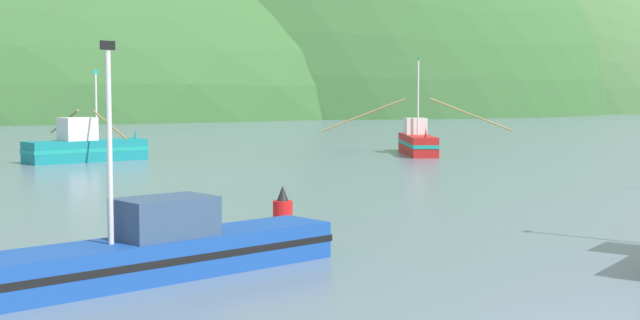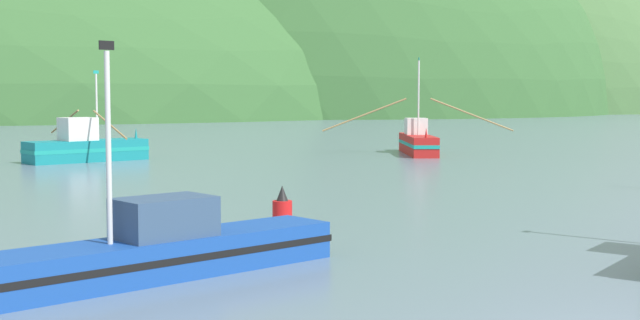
% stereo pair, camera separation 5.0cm
% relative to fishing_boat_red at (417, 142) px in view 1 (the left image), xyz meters
% --- Properties ---
extents(hill_far_left, '(106.51, 85.21, 86.97)m').
position_rel_fishing_boat_red_xyz_m(hill_far_left, '(75.30, 144.32, -0.86)').
color(hill_far_left, '#47703D').
rests_on(hill_far_left, ground).
extents(hill_far_center, '(136.64, 109.31, 106.26)m').
position_rel_fishing_boat_red_xyz_m(hill_far_center, '(24.22, 133.78, -0.86)').
color(hill_far_center, '#386633').
rests_on(hill_far_center, ground).
extents(fishing_boat_red, '(13.46, 8.58, 6.87)m').
position_rel_fishing_boat_red_xyz_m(fishing_boat_red, '(0.00, 0.00, 0.00)').
color(fishing_boat_red, red).
rests_on(fishing_boat_red, ground).
extents(fishing_boat_blue, '(10.39, 6.71, 5.43)m').
position_rel_fishing_boat_red_xyz_m(fishing_boat_blue, '(-20.62, -37.72, -0.26)').
color(fishing_boat_blue, '#19479E').
rests_on(fishing_boat_blue, ground).
extents(fishing_boat_teal, '(7.89, 9.84, 5.79)m').
position_rel_fishing_boat_red_xyz_m(fishing_boat_teal, '(-22.93, -1.47, 0.06)').
color(fishing_boat_teal, '#147F84').
rests_on(fishing_boat_teal, ground).
extents(channel_buoy, '(0.64, 0.64, 1.30)m').
position_rel_fishing_boat_red_xyz_m(channel_buoy, '(-15.75, -30.32, -0.34)').
color(channel_buoy, red).
rests_on(channel_buoy, ground).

